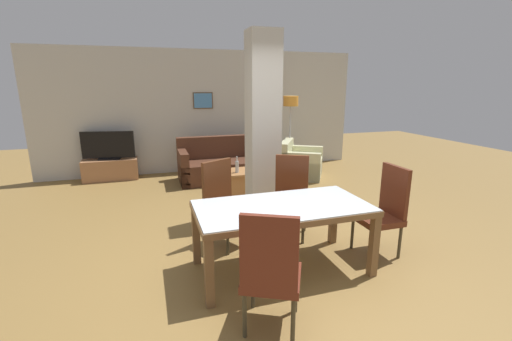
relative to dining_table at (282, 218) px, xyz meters
name	(u,v)px	position (x,y,z in m)	size (l,w,h in m)	color
ground_plane	(281,268)	(0.00, 0.00, -0.60)	(18.00, 18.00, 0.00)	olive
back_wall	(205,112)	(0.00, 4.71, 0.75)	(7.20, 0.09, 2.70)	beige
divider_pillar	(263,127)	(0.35, 1.66, 0.75)	(0.45, 0.40, 2.70)	beige
dining_table	(282,218)	(0.00, 0.00, 0.00)	(1.82, 0.92, 0.74)	brown
dining_chair_head_right	(384,208)	(1.28, 0.00, -0.04)	(0.46, 0.46, 1.05)	#5B2716
dining_chair_far_left	(224,201)	(-0.45, 0.82, -0.04)	(0.62, 0.62, 1.05)	#582E17
dining_chair_near_left	(271,270)	(-0.45, -0.88, -0.04)	(0.62, 0.62, 1.05)	maroon
dining_chair_far_right	(291,194)	(0.45, 0.83, -0.04)	(0.62, 0.62, 1.05)	#602E17
sofa	(223,165)	(0.16, 3.75, -0.30)	(1.80, 0.88, 0.88)	#4D2B1C
armchair	(300,164)	(1.82, 3.49, -0.32)	(1.22, 1.25, 0.77)	beige
coffee_table	(238,182)	(0.22, 2.67, -0.37)	(0.71, 0.59, 0.44)	#A66E3D
bottle	(237,166)	(0.18, 2.59, -0.05)	(0.06, 0.06, 0.29)	#B2B7BC
tv_stand	(111,170)	(-2.09, 4.43, -0.38)	(1.08, 0.40, 0.44)	#A36C46
tv_screen	(108,146)	(-2.09, 4.43, 0.13)	(1.04, 0.27, 0.59)	black
floor_lamp	(291,108)	(1.80, 4.03, 0.84)	(0.33, 0.33, 1.70)	#B7B7BC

